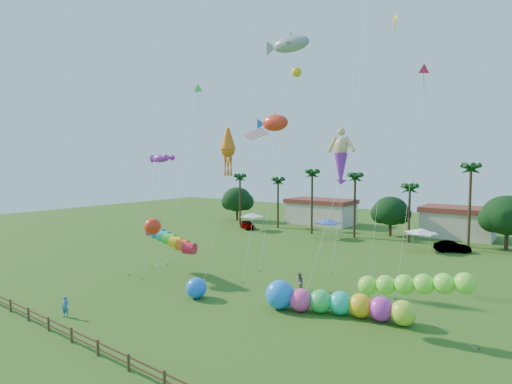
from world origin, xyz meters
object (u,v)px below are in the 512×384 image
Objects in this scene: spectator_b at (300,282)px; blue_ball at (196,288)px; car_b at (452,247)px; spectator_a at (65,307)px; car_a at (247,225)px; caterpillar_inflatable at (331,302)px.

spectator_b is 0.98× the size of blue_ball.
car_b is at bearing 66.74° from blue_ball.
spectator_a is 0.87× the size of blue_ball.
spectator_a reaches higher than car_a.
car_a is at bearing 65.49° from car_b.
blue_ball is (-14.11, -32.83, 0.18)m from car_b.
blue_ball is at bearing -116.60° from car_a.
caterpillar_inflatable is at bearing 17.38° from blue_ball.
spectator_a is at bearing 129.18° from car_b.
car_a reaches higher than car_b.
car_a is 2.47× the size of spectator_b.
car_a is 0.99× the size of car_b.
spectator_b reaches higher than spectator_a.
car_a is 2.41× the size of blue_ball.
spectator_b is (25.35, -25.07, 0.14)m from car_a.
caterpillar_inflatable is (30.05, -28.36, 0.23)m from car_a.
car_a is at bearing 176.22° from spectator_b.
car_b is 2.78× the size of spectator_a.
spectator_b is at bearing 137.04° from car_b.
car_b is 29.56m from caterpillar_inflatable.
blue_ball reaches higher than spectator_a.
caterpillar_inflatable is at bearing 12.03° from spectator_a.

